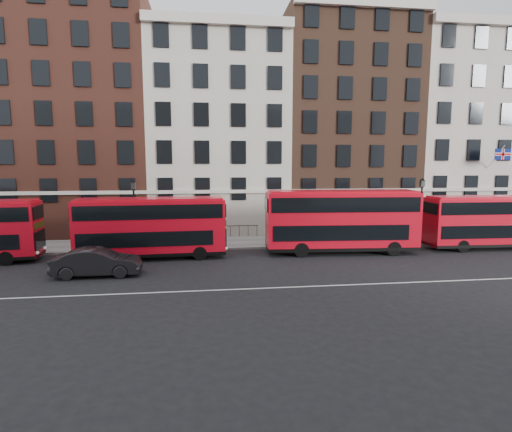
{
  "coord_description": "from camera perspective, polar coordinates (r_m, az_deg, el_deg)",
  "views": [
    {
      "loc": [
        -1.4,
        -22.49,
        6.64
      ],
      "look_at": [
        2.13,
        5.0,
        3.0
      ],
      "focal_mm": 28.0,
      "sensor_mm": 36.0,
      "label": 1
    }
  ],
  "objects": [
    {
      "name": "car_front",
      "position": [
        25.64,
        -21.74,
        -6.15
      ],
      "size": [
        5.07,
        1.82,
        1.66
      ],
      "primitive_type": "imported",
      "rotation": [
        0.0,
        0.0,
        1.58
      ],
      "color": "black",
      "rests_on": "ground"
    },
    {
      "name": "pavement",
      "position": [
        33.67,
        -4.79,
        -3.79
      ],
      "size": [
        80.0,
        5.0,
        0.15
      ],
      "primitive_type": "cube",
      "color": "gray",
      "rests_on": "ground"
    },
    {
      "name": "bus_c",
      "position": [
        30.24,
        12.01,
        -0.52
      ],
      "size": [
        11.32,
        3.38,
        4.69
      ],
      "rotation": [
        0.0,
        0.0,
        -0.06
      ],
      "color": "red",
      "rests_on": "ground"
    },
    {
      "name": "road_centre_line",
      "position": [
        21.58,
        -3.29,
        -10.43
      ],
      "size": [
        70.0,
        0.12,
        0.01
      ],
      "primitive_type": "cube",
      "color": "white",
      "rests_on": "ground"
    },
    {
      "name": "ground",
      "position": [
        23.49,
        -3.64,
        -8.95
      ],
      "size": [
        120.0,
        120.0,
        0.0
      ],
      "primitive_type": "plane",
      "color": "black",
      "rests_on": "ground"
    },
    {
      "name": "bus_b",
      "position": [
        28.83,
        -14.74,
        -1.43
      ],
      "size": [
        10.3,
        2.9,
        4.28
      ],
      "rotation": [
        0.0,
        0.0,
        0.04
      ],
      "color": "red",
      "rests_on": "ground"
    },
    {
      "name": "traffic_light",
      "position": [
        39.01,
        29.55,
        0.33
      ],
      "size": [
        0.25,
        0.45,
        3.27
      ],
      "color": "black",
      "rests_on": "pavement"
    },
    {
      "name": "kerb",
      "position": [
        31.22,
        -4.59,
        -4.67
      ],
      "size": [
        80.0,
        0.3,
        0.16
      ],
      "primitive_type": "cube",
      "color": "gray",
      "rests_on": "ground"
    },
    {
      "name": "bus_d",
      "position": [
        36.1,
        30.38,
        -0.57
      ],
      "size": [
        9.97,
        2.67,
        4.16
      ],
      "rotation": [
        0.0,
        0.0,
        -0.03
      ],
      "color": "red",
      "rests_on": "ground"
    },
    {
      "name": "lamp_post_left",
      "position": [
        31.93,
        -16.99,
        0.75
      ],
      "size": [
        0.44,
        0.44,
        5.33
      ],
      "color": "black",
      "rests_on": "pavement"
    },
    {
      "name": "lamp_post_right",
      "position": [
        36.49,
        22.51,
        1.31
      ],
      "size": [
        0.44,
        0.44,
        5.33
      ],
      "color": "black",
      "rests_on": "pavement"
    },
    {
      "name": "iron_railings",
      "position": [
        35.72,
        -4.96,
        -2.2
      ],
      "size": [
        6.6,
        0.06,
        1.0
      ],
      "primitive_type": null,
      "color": "black",
      "rests_on": "pavement"
    },
    {
      "name": "building_terrace",
      "position": [
        40.55,
        -5.87,
        12.53
      ],
      "size": [
        64.0,
        11.95,
        22.0
      ],
      "color": "#AFA697",
      "rests_on": "ground"
    }
  ]
}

